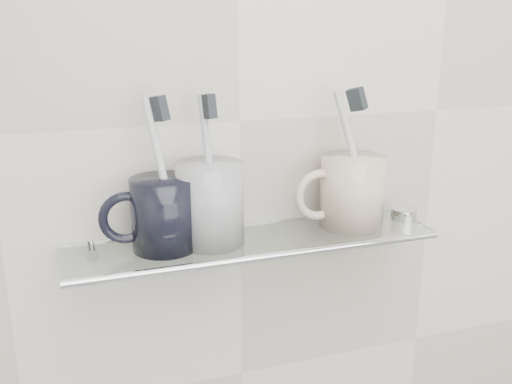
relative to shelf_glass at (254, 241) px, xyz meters
name	(u,v)px	position (x,y,z in m)	size (l,w,h in m)	color
wall_back	(239,121)	(0.00, 0.06, 0.15)	(2.50, 2.50, 0.00)	beige
shelf_glass	(254,241)	(0.00, 0.00, 0.00)	(0.50, 0.12, 0.01)	silver
shelf_rail	(268,257)	(0.00, -0.06, 0.00)	(0.01, 0.01, 0.50)	silver
bracket_left	(92,255)	(-0.21, 0.05, -0.01)	(0.02, 0.02, 0.03)	silver
bracket_right	(373,221)	(0.21, 0.05, -0.01)	(0.02, 0.02, 0.03)	silver
mug_left	(164,214)	(-0.12, 0.00, 0.05)	(0.08, 0.08, 0.09)	black
mug_left_handle	(126,218)	(-0.17, 0.00, 0.05)	(0.07, 0.07, 0.01)	black
toothbrush_left	(162,173)	(-0.12, 0.00, 0.10)	(0.01, 0.01, 0.19)	silver
bristles_left	(159,109)	(-0.12, 0.00, 0.19)	(0.01, 0.02, 0.03)	#202529
mug_center	(210,203)	(-0.06, 0.00, 0.06)	(0.09, 0.09, 0.11)	white
mug_center_handle	(172,207)	(-0.11, 0.00, 0.06)	(0.08, 0.08, 0.01)	white
toothbrush_center	(210,169)	(-0.06, 0.00, 0.10)	(0.01, 0.01, 0.19)	#A5ACB6
bristles_center	(208,106)	(-0.06, 0.00, 0.19)	(0.01, 0.02, 0.03)	#202529
mug_right	(352,191)	(0.15, 0.00, 0.05)	(0.09, 0.09, 0.10)	beige
mug_right_handle	(319,195)	(0.10, 0.00, 0.05)	(0.07, 0.07, 0.01)	beige
toothbrush_right	(354,157)	(0.15, 0.00, 0.10)	(0.01, 0.01, 0.19)	silver
bristles_right	(357,99)	(0.15, 0.00, 0.19)	(0.01, 0.02, 0.03)	#202529
chrome_cap	(404,213)	(0.24, 0.00, 0.01)	(0.04, 0.04, 0.02)	silver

